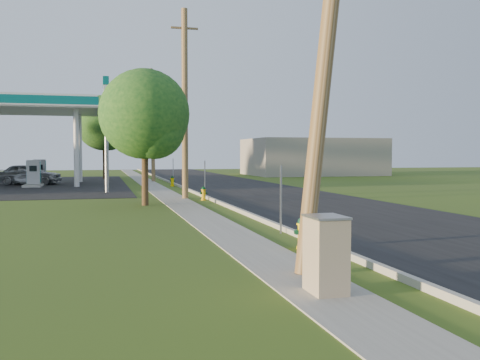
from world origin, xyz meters
The scene contains 21 objects.
ground_plane centered at (0.00, 0.00, 0.00)m, with size 140.00×140.00×0.00m, color #394E1C.
road centered at (4.50, 10.00, 0.01)m, with size 8.00×120.00×0.02m, color black.
curb centered at (0.50, 10.00, 0.07)m, with size 0.15×120.00×0.15m, color #A3A196.
sidewalk centered at (-1.25, 10.00, 0.01)m, with size 1.50×120.00×0.03m, color gray.
utility_pole_near centered at (-0.60, -1.00, 4.80)m, with size 1.40×0.32×9.48m.
utility_pole_mid centered at (-0.60, 17.00, 4.95)m, with size 1.40×0.32×9.80m.
utility_pole_far centered at (-0.60, 35.00, 4.80)m, with size 1.40×0.32×9.50m.
sign_post_near centered at (0.25, 4.20, 1.00)m, with size 0.05×0.04×2.00m, color gray.
sign_post_mid centered at (0.25, 16.00, 1.00)m, with size 0.05×0.04×2.00m, color gray.
sign_post_far centered at (0.25, 28.20, 1.00)m, with size 0.05×0.04×2.00m, color gray.
fuel_pump_ne centered at (-9.50, 30.00, 0.72)m, with size 1.20×3.20×1.90m.
fuel_pump_se centered at (-9.50, 34.00, 0.72)m, with size 1.20×3.20×1.90m.
price_pylon centered at (-4.50, 22.50, 5.43)m, with size 0.34×2.04×6.85m.
distant_building centered at (18.00, 45.00, 2.00)m, with size 14.00×10.00×4.00m, color gray.
tree_verge centered at (-2.82, 13.82, 3.97)m, with size 4.07×4.07×6.17m.
tree_lot centered at (-4.41, 40.50, 5.00)m, with size 5.12×5.12×7.77m.
hydrant_near centered at (-0.07, 1.63, 0.41)m, with size 0.43×0.39×0.83m.
hydrant_mid centered at (0.15, 15.83, 0.35)m, with size 0.37×0.33×0.72m.
hydrant_far centered at (0.13, 27.74, 0.38)m, with size 0.40×0.36×0.78m.
utility_cabinet centered at (-1.25, -2.43, 0.66)m, with size 0.59×0.77×1.32m.
car_silver centered at (-10.11, 32.52, 0.81)m, with size 1.90×4.73×1.61m, color #A7A9AD.
Camera 1 is at (-4.86, -10.60, 2.34)m, focal length 40.00 mm.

